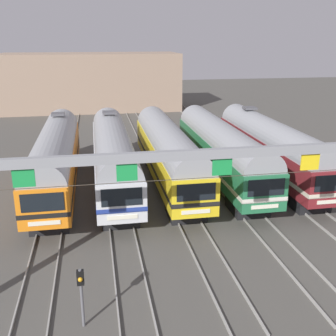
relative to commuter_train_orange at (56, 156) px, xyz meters
name	(u,v)px	position (x,y,z in m)	size (l,w,h in m)	color
ground_plane	(168,183)	(8.49, 0.00, -2.69)	(160.00, 160.00, 0.00)	#4C4944
track_bed	(142,135)	(8.49, 17.00, -2.61)	(18.49, 70.00, 0.15)	gray
commuter_train_orange	(56,156)	(0.00, 0.00, 0.00)	(2.88, 18.06, 5.05)	orange
commuter_train_silver	(113,154)	(4.25, 0.00, 0.00)	(2.88, 18.06, 5.05)	silver
commuter_train_yellow	(168,151)	(8.49, 0.00, 0.00)	(2.88, 18.06, 4.77)	gold
commuter_train_green	(221,148)	(12.74, 0.00, 0.00)	(2.88, 18.06, 4.77)	#236B42
commuter_train_maroon	(271,146)	(16.98, 0.00, 0.00)	(2.88, 18.06, 5.05)	maroon
catenary_gantry	(222,174)	(8.49, -13.50, 2.57)	(22.22, 0.44, 6.97)	gray
yard_signal_mast	(81,287)	(2.12, -15.99, -0.87)	(0.28, 0.35, 2.59)	#59595E
maintenance_building	(92,82)	(2.86, 36.82, 1.67)	(27.28, 10.00, 8.72)	gray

